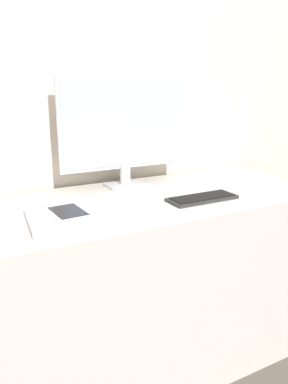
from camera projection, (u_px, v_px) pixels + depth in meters
wall_back at (95, 65)px, 1.53m from camera, size 3.60×0.05×2.40m
desk at (133, 286)px, 1.48m from camera, size 1.54×0.57×0.71m
monitor at (124, 128)px, 1.52m from camera, size 0.55×0.11×0.45m
keyboard at (202, 198)px, 1.39m from camera, size 0.27×0.10×0.01m
laptop at (76, 216)px, 1.18m from camera, size 0.31×0.27×0.02m
ereader at (68, 212)px, 1.17m from camera, size 0.13×0.20×0.01m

